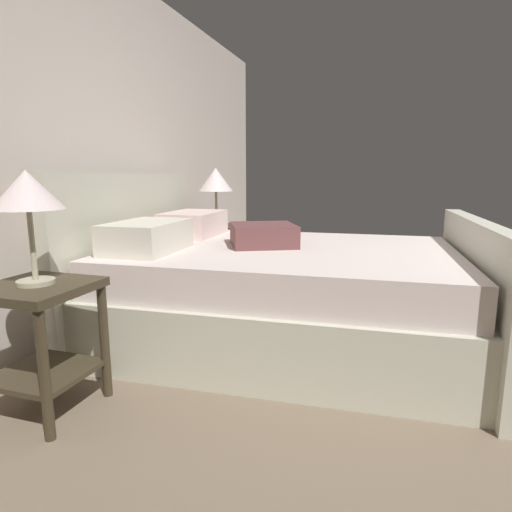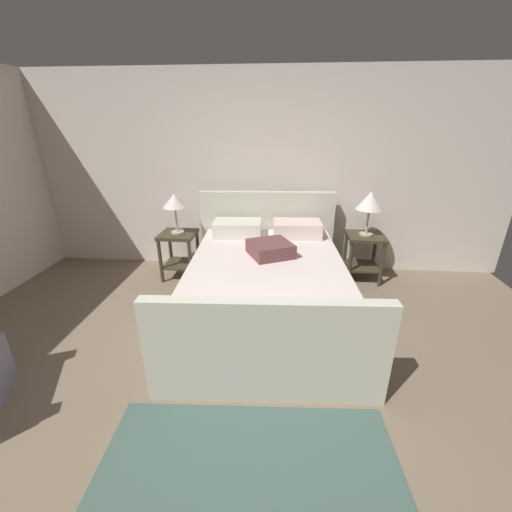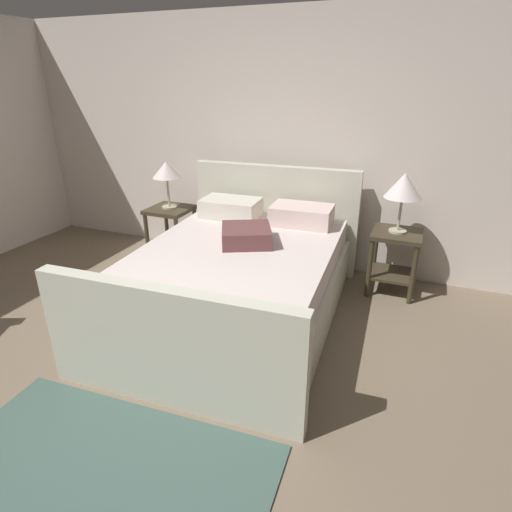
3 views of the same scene
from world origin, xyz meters
name	(u,v)px [view 1 (image 1 of 3)]	position (x,y,z in m)	size (l,w,h in m)	color
wall_back	(91,148)	(0.00, 2.80, 1.26)	(6.21, 0.12, 2.51)	silver
bed	(279,289)	(0.07, 1.47, 0.34)	(1.83, 2.41, 1.09)	beige
nightstand_right	(217,245)	(1.25, 2.40, 0.40)	(0.44, 0.44, 0.60)	#3C3322
table_lamp_right	(216,181)	(1.25, 2.40, 1.02)	(0.32, 0.32, 0.54)	#B7B293
nightstand_left	(40,326)	(-1.10, 2.27, 0.40)	(0.44, 0.44, 0.60)	#3C3322
table_lamp_left	(27,194)	(-1.10, 2.27, 1.00)	(0.30, 0.30, 0.50)	#B7B293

